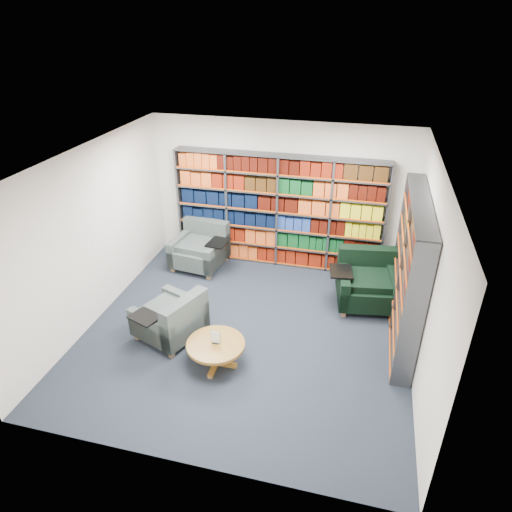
% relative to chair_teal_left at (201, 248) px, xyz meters
% --- Properties ---
extents(room_shell, '(5.02, 5.02, 2.82)m').
position_rel_chair_teal_left_xyz_m(room_shell, '(1.44, -1.89, 1.06)').
color(room_shell, '#1C232F').
rests_on(room_shell, ground).
extents(bookshelf_back, '(4.00, 0.28, 2.20)m').
position_rel_chair_teal_left_xyz_m(bookshelf_back, '(1.44, 0.45, 0.75)').
color(bookshelf_back, '#47494F').
rests_on(bookshelf_back, ground).
extents(bookshelf_right, '(0.28, 2.50, 2.20)m').
position_rel_chair_teal_left_xyz_m(bookshelf_right, '(3.79, -1.29, 0.75)').
color(bookshelf_right, '#47494F').
rests_on(bookshelf_right, ground).
extents(chair_teal_left, '(1.16, 1.04, 0.86)m').
position_rel_chair_teal_left_xyz_m(chair_teal_left, '(0.00, 0.00, 0.00)').
color(chair_teal_left, '#092A3F').
rests_on(chair_teal_left, ground).
extents(chair_green_right, '(1.24, 1.13, 0.90)m').
position_rel_chair_teal_left_xyz_m(chair_green_right, '(3.23, -0.54, 0.02)').
color(chair_green_right, black).
rests_on(chair_green_right, ground).
extents(chair_teal_front, '(1.13, 1.17, 0.80)m').
position_rel_chair_teal_left_xyz_m(chair_teal_front, '(0.39, -2.31, -0.02)').
color(chair_teal_front, '#092A3F').
rests_on(chair_teal_front, ground).
extents(coffee_table, '(0.83, 0.83, 0.58)m').
position_rel_chair_teal_left_xyz_m(coffee_table, '(1.22, -2.75, -0.03)').
color(coffee_table, '#9B6533').
rests_on(coffee_table, ground).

